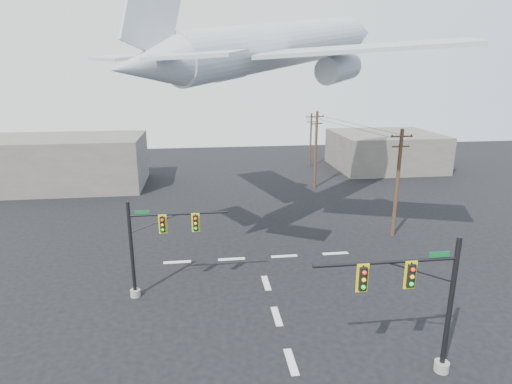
{
  "coord_description": "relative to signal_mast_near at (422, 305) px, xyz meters",
  "views": [
    {
      "loc": [
        -3.96,
        -17.23,
        13.63
      ],
      "look_at": [
        -1.07,
        5.0,
        7.18
      ],
      "focal_mm": 30.0,
      "sensor_mm": 36.0,
      "label": 1
    }
  ],
  "objects": [
    {
      "name": "ground",
      "position": [
        -5.46,
        1.57,
        -3.63
      ],
      "size": [
        120.0,
        120.0,
        0.0
      ],
      "primitive_type": "plane",
      "color": "black",
      "rests_on": "ground"
    },
    {
      "name": "lane_markings",
      "position": [
        -5.46,
        6.9,
        -3.62
      ],
      "size": [
        14.0,
        21.2,
        0.01
      ],
      "color": "beige",
      "rests_on": "ground"
    },
    {
      "name": "signal_mast_near",
      "position": [
        0.0,
        0.0,
        0.0
      ],
      "size": [
        6.74,
        0.74,
        6.74
      ],
      "color": "gray",
      "rests_on": "ground"
    },
    {
      "name": "signal_mast_far",
      "position": [
        -12.53,
        8.9,
        -0.3
      ],
      "size": [
        6.16,
        0.68,
        6.18
      ],
      "color": "gray",
      "rests_on": "ground"
    },
    {
      "name": "utility_pole_a",
      "position": [
        6.49,
        16.5,
        1.12
      ],
      "size": [
        1.82,
        0.3,
        9.08
      ],
      "rotation": [
        0.0,
        0.0,
        -0.02
      ],
      "color": "#442A1D",
      "rests_on": "ground"
    },
    {
      "name": "utility_pole_b",
      "position": [
        3.88,
        32.36,
        1.1
      ],
      "size": [
        1.78,
        0.66,
        9.03
      ],
      "rotation": [
        0.0,
        0.0,
        0.3
      ],
      "color": "#442A1D",
      "rests_on": "ground"
    },
    {
      "name": "utility_pole_c",
      "position": [
        6.22,
        43.73,
        0.39
      ],
      "size": [
        1.56,
        0.41,
        7.68
      ],
      "rotation": [
        0.0,
        0.0,
        -0.2
      ],
      "color": "#442A1D",
      "rests_on": "ground"
    },
    {
      "name": "power_lines",
      "position": [
        5.13,
        30.14,
        4.5
      ],
      "size": [
        4.26,
        27.24,
        0.69
      ],
      "color": "black"
    },
    {
      "name": "airliner",
      "position": [
        -3.02,
        18.7,
        11.7
      ],
      "size": [
        25.91,
        25.06,
        8.09
      ],
      "rotation": [
        0.0,
        -0.12,
        0.76
      ],
      "color": "#ABAFB7"
    },
    {
      "name": "building_left",
      "position": [
        -25.46,
        36.57,
        -0.63
      ],
      "size": [
        18.0,
        10.0,
        6.0
      ],
      "primitive_type": "cube",
      "color": "#656059",
      "rests_on": "ground"
    },
    {
      "name": "building_right",
      "position": [
        16.54,
        41.57,
        -1.13
      ],
      "size": [
        14.0,
        12.0,
        5.0
      ],
      "primitive_type": "cube",
      "color": "#656059",
      "rests_on": "ground"
    }
  ]
}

